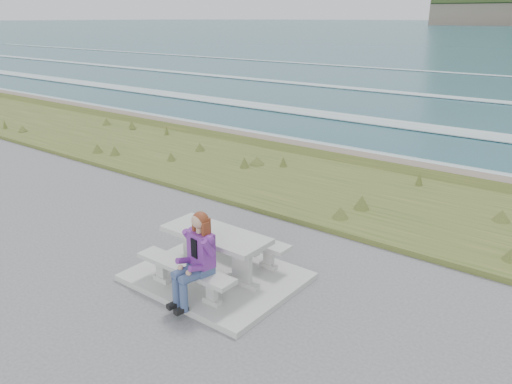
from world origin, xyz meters
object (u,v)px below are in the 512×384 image
at_px(bench_landward, 185,271).
at_px(picnic_table, 216,242).
at_px(bench_seaward, 243,240).
at_px(seated_woman, 193,271).

bearing_deg(bench_landward, picnic_table, 90.00).
xyz_separation_m(bench_seaward, seated_woman, (0.31, -1.53, 0.16)).
relative_size(picnic_table, bench_landward, 1.00).
bearing_deg(bench_seaward, picnic_table, -90.00).
relative_size(picnic_table, seated_woman, 1.29).
height_order(bench_landward, seated_woman, seated_woman).
bearing_deg(seated_woman, bench_seaward, 111.80).
height_order(bench_landward, bench_seaward, same).
relative_size(bench_landward, bench_seaward, 1.00).
distance_m(bench_landward, seated_woman, 0.38).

